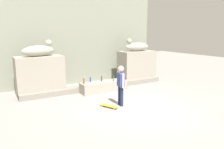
% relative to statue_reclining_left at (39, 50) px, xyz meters
% --- Properties ---
extents(ground_plane, '(40.00, 40.00, 0.00)m').
position_rel_statue_reclining_left_xyz_m(ground_plane, '(2.88, -4.07, -2.16)').
color(ground_plane, gray).
extents(facade_wall, '(9.35, 0.60, 5.18)m').
position_rel_statue_reclining_left_xyz_m(facade_wall, '(2.88, 1.56, 0.43)').
color(facade_wall, gray).
rests_on(facade_wall, ground_plane).
extents(pedestal_left, '(2.22, 1.13, 1.88)m').
position_rel_statue_reclining_left_xyz_m(pedestal_left, '(-0.04, -0.01, -1.22)').
color(pedestal_left, gray).
rests_on(pedestal_left, ground_plane).
extents(pedestal_right, '(2.22, 1.13, 1.88)m').
position_rel_statue_reclining_left_xyz_m(pedestal_right, '(5.80, -0.01, -1.22)').
color(pedestal_right, gray).
rests_on(pedestal_right, ground_plane).
extents(statue_reclining_left, '(1.68, 0.90, 0.78)m').
position_rel_statue_reclining_left_xyz_m(statue_reclining_left, '(0.00, 0.00, 0.00)').
color(statue_reclining_left, '#9A9A8C').
rests_on(statue_reclining_left, pedestal_left).
extents(statue_reclining_right, '(1.65, 0.71, 0.78)m').
position_rel_statue_reclining_left_xyz_m(statue_reclining_right, '(5.76, -0.00, 0.00)').
color(statue_reclining_right, '#9A9A8C').
rests_on(statue_reclining_right, pedestal_right).
extents(ledge_block, '(2.43, 0.72, 0.53)m').
position_rel_statue_reclining_left_xyz_m(ledge_block, '(2.88, -1.14, -1.90)').
color(ledge_block, gray).
rests_on(ledge_block, ground_plane).
extents(skater, '(0.25, 0.54, 1.67)m').
position_rel_statue_reclining_left_xyz_m(skater, '(2.49, -3.40, -1.24)').
color(skater, '#1E233F').
rests_on(skater, ground_plane).
extents(skateboard, '(0.52, 0.81, 0.08)m').
position_rel_statue_reclining_left_xyz_m(skateboard, '(1.94, -3.39, -2.10)').
color(skateboard, gold).
rests_on(skateboard, ground_plane).
extents(bottle_green, '(0.06, 0.06, 0.28)m').
position_rel_statue_reclining_left_xyz_m(bottle_green, '(3.35, -1.36, -1.52)').
color(bottle_green, '#1E722D').
rests_on(bottle_green, ledge_block).
extents(bottle_blue, '(0.08, 0.08, 0.29)m').
position_rel_statue_reclining_left_xyz_m(bottle_blue, '(2.25, -0.88, -1.52)').
color(bottle_blue, '#194C99').
rests_on(bottle_blue, ledge_block).
extents(bottle_brown, '(0.07, 0.07, 0.32)m').
position_rel_statue_reclining_left_xyz_m(bottle_brown, '(2.82, -1.03, -1.50)').
color(bottle_brown, '#593314').
rests_on(bottle_brown, ledge_block).
extents(bottle_red, '(0.06, 0.06, 0.32)m').
position_rel_statue_reclining_left_xyz_m(bottle_red, '(1.81, -1.08, -1.50)').
color(bottle_red, red).
rests_on(bottle_red, ledge_block).
extents(stair_step, '(8.06, 0.50, 0.27)m').
position_rel_statue_reclining_left_xyz_m(stair_step, '(2.88, -0.59, -2.03)').
color(stair_step, gray).
rests_on(stair_step, ground_plane).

